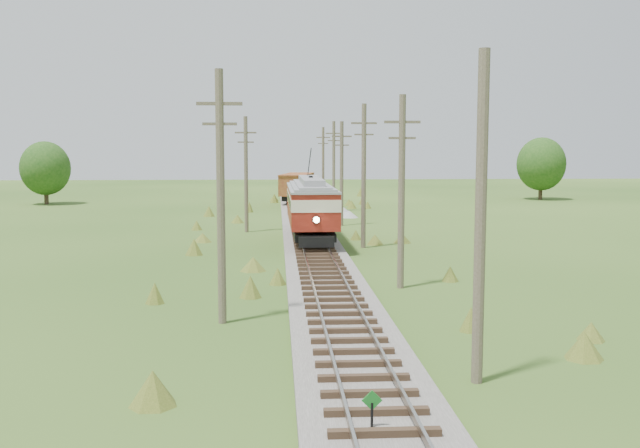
{
  "coord_description": "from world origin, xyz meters",
  "views": [
    {
      "loc": [
        -2.22,
        -13.25,
        6.26
      ],
      "look_at": [
        0.0,
        23.32,
        2.35
      ],
      "focal_mm": 40.0,
      "sensor_mm": 36.0,
      "label": 1
    }
  ],
  "objects": [
    {
      "name": "railbed_main",
      "position": [
        0.0,
        34.0,
        0.19
      ],
      "size": [
        3.6,
        96.0,
        0.57
      ],
      "color": "#605B54",
      "rests_on": "ground"
    },
    {
      "name": "utility_pole_r_1",
      "position": [
        3.1,
        5.0,
        4.4
      ],
      "size": [
        0.3,
        0.3,
        8.8
      ],
      "color": "brown",
      "rests_on": "ground"
    },
    {
      "name": "utility_pole_r_2",
      "position": [
        3.3,
        18.0,
        4.42
      ],
      "size": [
        1.6,
        0.3,
        8.6
      ],
      "color": "brown",
      "rests_on": "ground"
    },
    {
      "name": "utility_pole_r_5",
      "position": [
        3.4,
        57.0,
        4.58
      ],
      "size": [
        1.6,
        0.3,
        8.9
      ],
      "color": "brown",
      "rests_on": "ground"
    },
    {
      "name": "gravel_pile",
      "position": [
        3.69,
        51.36,
        0.51
      ],
      "size": [
        3.01,
        3.19,
        1.09
      ],
      "color": "gray",
      "rests_on": "ground"
    },
    {
      "name": "tree_mid_b",
      "position": [
        30.0,
        72.0,
        4.33
      ],
      "size": [
        5.88,
        5.88,
        7.57
      ],
      "color": "#38281C",
      "rests_on": "ground"
    },
    {
      "name": "utility_pole_l_a",
      "position": [
        -4.2,
        12.0,
        4.63
      ],
      "size": [
        1.6,
        0.3,
        9.0
      ],
      "color": "brown",
      "rests_on": "ground"
    },
    {
      "name": "streetcar",
      "position": [
        0.0,
        33.28,
        2.65
      ],
      "size": [
        2.95,
        12.55,
        5.72
      ],
      "rotation": [
        0.0,
        0.0,
        0.0
      ],
      "color": "black",
      "rests_on": "ground"
    },
    {
      "name": "switch_marker",
      "position": [
        -0.2,
        1.5,
        0.63
      ],
      "size": [
        0.45,
        0.06,
        1.08
      ],
      "color": "black",
      "rests_on": "ground"
    },
    {
      "name": "utility_pole_r_6",
      "position": [
        3.2,
        70.0,
        4.47
      ],
      "size": [
        1.6,
        0.3,
        8.7
      ],
      "color": "brown",
      "rests_on": "ground"
    },
    {
      "name": "utility_pole_r_4",
      "position": [
        3.0,
        44.0,
        4.32
      ],
      "size": [
        1.6,
        0.3,
        8.4
      ],
      "color": "brown",
      "rests_on": "ground"
    },
    {
      "name": "utility_pole_l_b",
      "position": [
        -4.5,
        40.0,
        4.42
      ],
      "size": [
        1.6,
        0.3,
        8.6
      ],
      "color": "brown",
      "rests_on": "ground"
    },
    {
      "name": "utility_pole_r_3",
      "position": [
        3.2,
        31.0,
        4.63
      ],
      "size": [
        1.6,
        0.3,
        9.0
      ],
      "color": "brown",
      "rests_on": "ground"
    },
    {
      "name": "gondola",
      "position": [
        0.0,
        65.4,
        2.13
      ],
      "size": [
        4.26,
        9.07,
        2.9
      ],
      "rotation": [
        0.0,
        0.0,
        -0.17
      ],
      "color": "black",
      "rests_on": "ground"
    },
    {
      "name": "tree_mid_a",
      "position": [
        -28.0,
        68.0,
        4.02
      ],
      "size": [
        5.46,
        5.46,
        7.03
      ],
      "color": "#38281C",
      "rests_on": "ground"
    }
  ]
}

